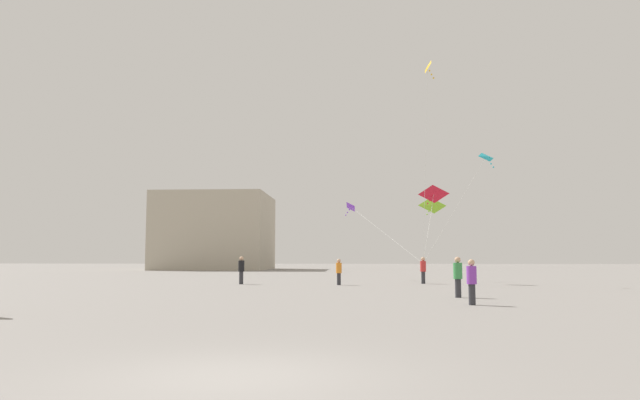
% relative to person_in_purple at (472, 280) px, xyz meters
% --- Properties ---
extents(ground_plane, '(300.00, 300.00, 0.00)m').
position_rel_person_in_purple_xyz_m(ground_plane, '(-5.64, -13.27, -0.89)').
color(ground_plane, gray).
extents(person_in_purple, '(0.35, 0.35, 1.62)m').
position_rel_person_in_purple_xyz_m(person_in_purple, '(0.00, 0.00, 0.00)').
color(person_in_purple, '#2D2D33').
rests_on(person_in_purple, ground_plane).
extents(person_in_green, '(0.37, 0.37, 1.72)m').
position_rel_person_in_purple_xyz_m(person_in_green, '(0.12, 3.97, 0.05)').
color(person_in_green, '#2D2D33').
rests_on(person_in_green, ground_plane).
extents(person_in_red, '(0.37, 0.37, 1.71)m').
position_rel_person_in_purple_xyz_m(person_in_red, '(-0.05, 17.28, 0.05)').
color(person_in_red, '#2D2D33').
rests_on(person_in_red, ground_plane).
extents(person_in_black, '(0.38, 0.38, 1.75)m').
position_rel_person_in_purple_xyz_m(person_in_black, '(-11.60, 15.72, 0.07)').
color(person_in_black, '#2D2D33').
rests_on(person_in_black, ground_plane).
extents(person_in_orange, '(0.35, 0.35, 1.60)m').
position_rel_person_in_purple_xyz_m(person_in_orange, '(-5.39, 15.00, -0.01)').
color(person_in_orange, '#2D2D33').
rests_on(person_in_orange, ground_plane).
extents(kite_violet_delta, '(5.26, 8.00, 4.62)m').
position_rel_person_in_purple_xyz_m(kite_violet_delta, '(-4.73, 24.48, 4.61)').
color(kite_violet_delta, purple).
extents(kite_lime_delta, '(2.10, 5.63, 4.66)m').
position_rel_person_in_purple_xyz_m(kite_lime_delta, '(1.19, 22.41, 4.56)').
color(kite_lime_delta, '#8CD12D').
extents(kite_crimson_delta, '(1.71, 1.66, 5.05)m').
position_rel_person_in_purple_xyz_m(kite_crimson_delta, '(0.84, 18.45, 4.99)').
color(kite_crimson_delta, red).
extents(kite_amber_delta, '(0.69, 3.77, 12.29)m').
position_rel_person_in_purple_xyz_m(kite_amber_delta, '(0.10, 14.18, 11.96)').
color(kite_amber_delta, yellow).
extents(kite_cyan_delta, '(4.45, 2.09, 6.90)m').
position_rel_person_in_purple_xyz_m(kite_cyan_delta, '(3.76, 15.75, 6.88)').
color(kite_cyan_delta, '#1EB2C6').
extents(building_left_hall, '(15.09, 15.23, 10.43)m').
position_rel_person_in_purple_xyz_m(building_left_hall, '(-24.64, 60.87, 4.33)').
color(building_left_hall, '#B2A893').
rests_on(building_left_hall, ground_plane).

